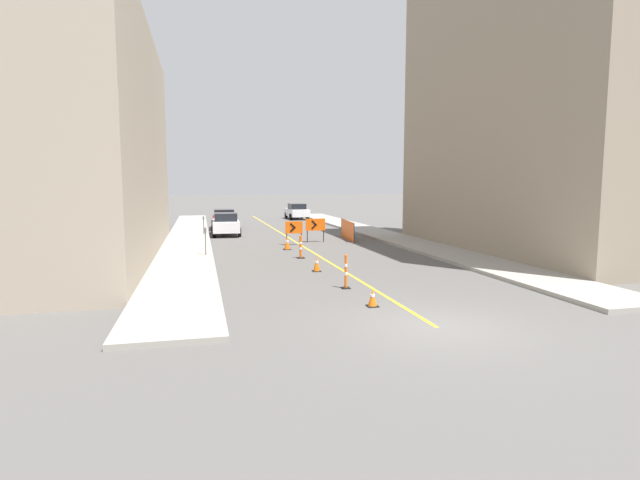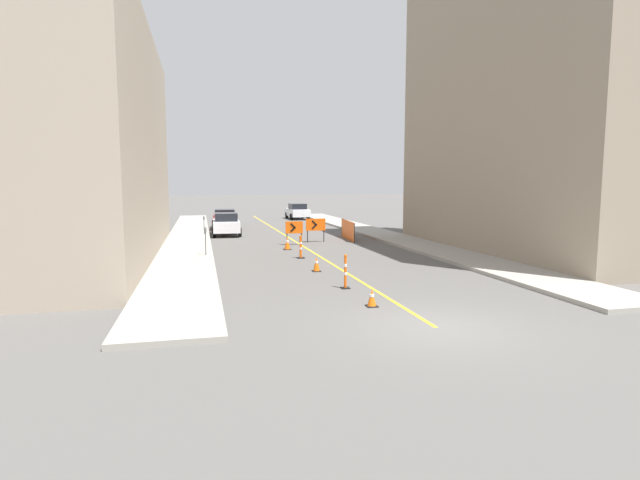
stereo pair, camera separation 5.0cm
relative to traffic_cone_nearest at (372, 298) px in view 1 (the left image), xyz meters
name	(u,v)px [view 1 (the left image)]	position (x,y,z in m)	size (l,w,h in m)	color
ground_plane	(437,327)	(0.87, -2.45, -0.26)	(300.00, 300.00, 0.00)	#565451
lane_stripe	(287,237)	(0.87, 19.99, -0.26)	(0.12, 44.87, 0.01)	gold
sidewalk_left	(188,238)	(-5.71, 19.99, -0.18)	(2.72, 44.87, 0.15)	#9E998E
sidewalk_right	(377,233)	(7.44, 19.99, -0.18)	(2.72, 44.87, 0.15)	#9E998E
building_facade_left	(87,143)	(-10.07, 12.22, 5.30)	(6.00, 21.48, 11.12)	tan
building_facade_right	(525,87)	(11.80, 9.78, 8.39)	(6.00, 17.58, 17.29)	gray
traffic_cone_nearest	(372,298)	(0.00, 0.00, 0.00)	(0.33, 0.33, 0.53)	black
traffic_cone_second	(317,264)	(-0.26, 6.20, 0.05)	(0.35, 0.35, 0.62)	black
traffic_cone_third	(287,243)	(-0.27, 13.28, 0.10)	(0.41, 0.41, 0.72)	black
delineator_post_front	(346,274)	(-0.04, 2.66, 0.26)	(0.29, 0.29, 1.21)	black
delineator_post_rear	(301,248)	(-0.18, 9.97, 0.23)	(0.37, 0.37, 1.14)	black
arrow_barricade_primary	(294,228)	(0.46, 15.16, 0.73)	(1.03, 0.14, 1.41)	#EF560C
arrow_barricade_secondary	(315,226)	(2.04, 16.33, 0.78)	(1.23, 0.09, 1.47)	#EF560C
safety_mesh_fence	(347,230)	(4.48, 17.53, 0.36)	(0.45, 4.26, 1.23)	#EF560C
parked_car_curb_near	(226,224)	(-3.18, 21.88, 0.54)	(1.94, 4.34, 1.59)	silver
parked_car_curb_mid	(224,219)	(-3.05, 26.81, 0.54)	(1.95, 4.36, 1.59)	maroon
parked_car_curb_far	(297,211)	(4.75, 36.52, 0.54)	(1.95, 4.36, 1.59)	silver
parking_meter_near_curb	(205,235)	(-4.70, 11.11, 0.86)	(0.12, 0.11, 1.37)	#4C4C51
parking_meter_far_curb	(203,221)	(-4.70, 21.57, 0.79)	(0.12, 0.11, 1.26)	#4C4C51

